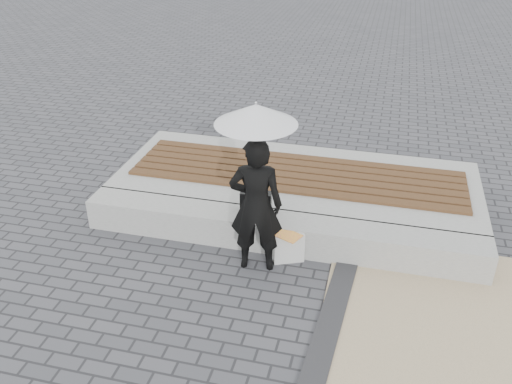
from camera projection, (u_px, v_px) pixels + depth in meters
ground at (245, 333)px, 5.52m from camera, size 80.00×80.00×0.00m
edging_band at (311, 384)px, 4.93m from camera, size 0.61×5.20×0.04m
seating_ledge at (279, 232)px, 6.78m from camera, size 5.00×0.45×0.40m
timber_platform at (296, 187)px, 7.79m from camera, size 5.00×2.00×0.40m
timber_decking at (297, 173)px, 7.68m from camera, size 4.60×1.20×0.04m
woman at (256, 206)px, 6.11m from camera, size 0.65×0.48×1.65m
parasol at (256, 114)px, 5.58m from camera, size 0.87×0.87×1.12m
handbag at (256, 202)px, 6.75m from camera, size 0.40×0.17×0.27m
canvas_tote at (288, 247)px, 6.51m from camera, size 0.39×0.29×0.38m
magazine at (288, 235)px, 6.37m from camera, size 0.35×0.31×0.01m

